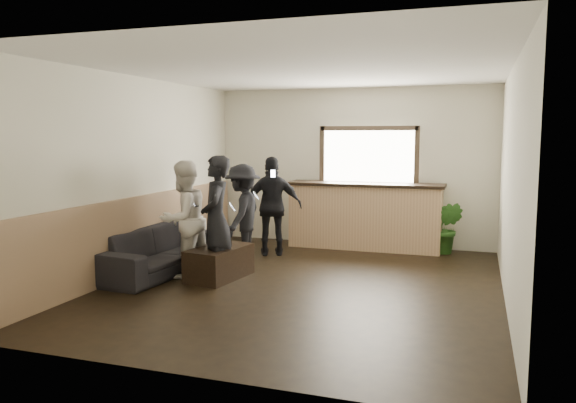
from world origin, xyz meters
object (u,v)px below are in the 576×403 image
(cup_b, at_px, (220,246))
(person_b, at_px, (184,219))
(bar_counter, at_px, (365,212))
(person_d, at_px, (273,206))
(person_a, at_px, (216,219))
(person_c, at_px, (243,214))
(potted_plant, at_px, (447,228))
(cup_a, at_px, (221,241))
(sofa, at_px, (161,250))
(coffee_table, at_px, (219,263))

(cup_b, height_order, person_b, person_b)
(bar_counter, bearing_deg, person_d, -141.14)
(person_a, height_order, person_c, person_a)
(potted_plant, bearing_deg, person_a, -135.80)
(cup_a, height_order, person_d, person_d)
(potted_plant, distance_m, person_d, 2.92)
(bar_counter, distance_m, person_b, 3.44)
(potted_plant, height_order, person_b, person_b)
(sofa, bearing_deg, cup_b, -94.30)
(person_b, bearing_deg, sofa, -87.12)
(cup_a, bearing_deg, coffee_table, -71.82)
(sofa, xyz_separation_m, cup_b, (1.02, -0.16, 0.16))
(coffee_table, distance_m, person_d, 1.78)
(bar_counter, relative_size, potted_plant, 3.10)
(person_a, bearing_deg, coffee_table, 166.90)
(person_b, bearing_deg, person_c, 174.69)
(sofa, bearing_deg, person_a, -94.82)
(coffee_table, distance_m, person_c, 1.12)
(person_b, bearing_deg, cup_a, 136.50)
(cup_b, bearing_deg, potted_plant, 44.72)
(coffee_table, height_order, cup_a, cup_a)
(bar_counter, relative_size, sofa, 1.20)
(sofa, bearing_deg, coffee_table, -88.17)
(bar_counter, distance_m, cup_b, 3.18)
(potted_plant, relative_size, person_d, 0.54)
(cup_b, height_order, person_c, person_c)
(coffee_table, distance_m, cup_a, 0.33)
(person_b, distance_m, person_c, 1.13)
(cup_a, bearing_deg, bar_counter, 58.57)
(cup_a, height_order, person_b, person_b)
(bar_counter, distance_m, person_d, 1.70)
(person_b, xyz_separation_m, person_c, (0.44, 1.04, -0.04))
(potted_plant, bearing_deg, cup_a, -139.71)
(sofa, xyz_separation_m, person_b, (0.45, -0.12, 0.48))
(person_a, xyz_separation_m, person_c, (-0.08, 1.09, -0.08))
(potted_plant, bearing_deg, sofa, -145.61)
(person_b, bearing_deg, coffee_table, 115.02)
(bar_counter, relative_size, person_b, 1.66)
(coffee_table, bearing_deg, bar_counter, 61.21)
(bar_counter, distance_m, person_a, 3.21)
(bar_counter, height_order, sofa, bar_counter)
(bar_counter, distance_m, coffee_table, 3.14)
(cup_a, distance_m, cup_b, 0.32)
(person_a, bearing_deg, bar_counter, 130.62)
(coffee_table, height_order, cup_b, cup_b)
(cup_b, height_order, potted_plant, potted_plant)
(bar_counter, height_order, cup_a, bar_counter)
(person_a, bearing_deg, cup_a, 172.74)
(coffee_table, bearing_deg, person_d, 83.86)
(cup_b, bearing_deg, person_c, 97.02)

